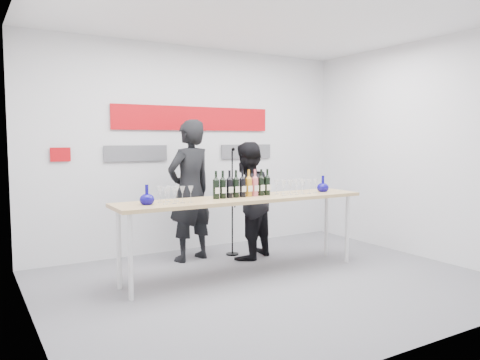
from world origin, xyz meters
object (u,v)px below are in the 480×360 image
object	(u,v)px
tasting_table	(244,203)
presenter_right	(247,201)
mic_stand	(232,222)
presenter_left	(190,191)

from	to	relation	value
tasting_table	presenter_right	xyz separation A→B (m)	(0.43, 0.64, -0.07)
presenter_right	mic_stand	size ratio (longest dim) A/B	1.05
mic_stand	presenter_right	bearing A→B (deg)	-54.74
tasting_table	presenter_right	world-z (taller)	presenter_right
tasting_table	mic_stand	world-z (taller)	mic_stand
presenter_left	presenter_right	world-z (taller)	presenter_left
presenter_left	mic_stand	xyz separation A→B (m)	(0.63, -0.05, -0.49)
tasting_table	presenter_left	distance (m)	1.00
presenter_right	mic_stand	bearing A→B (deg)	-98.42
tasting_table	mic_stand	xyz separation A→B (m)	(0.36, 0.91, -0.41)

